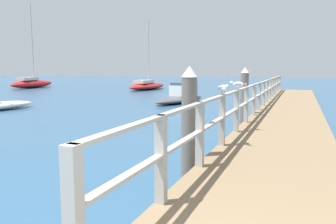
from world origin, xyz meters
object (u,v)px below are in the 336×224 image
at_px(seagull_foreground, 223,88).
at_px(boat_2, 32,83).
at_px(dock_piling_near, 189,121).
at_px(seagull_background, 238,84).
at_px(dock_piling_far, 244,95).
at_px(boat_3, 147,86).
at_px(boat_1, 181,96).

relative_size(seagull_foreground, boat_2, 0.05).
height_order(dock_piling_near, boat_2, boat_2).
bearing_deg(boat_2, dock_piling_near, -48.32).
bearing_deg(seagull_foreground, seagull_background, -125.01).
relative_size(dock_piling_near, dock_piling_far, 1.00).
relative_size(dock_piling_far, boat_3, 0.32).
bearing_deg(seagull_background, dock_piling_far, 8.07).
distance_m(dock_piling_far, boat_3, 20.45).
bearing_deg(seagull_foreground, boat_1, -102.18).
bearing_deg(boat_1, boat_3, 135.56).
bearing_deg(boat_1, boat_2, 167.32).
distance_m(boat_2, boat_3, 12.45).
xyz_separation_m(seagull_foreground, boat_2, (-24.44, 20.27, -1.11)).
distance_m(seagull_background, boat_2, 30.64).
xyz_separation_m(dock_piling_near, seagull_background, (0.37, 2.89, 0.56)).
relative_size(dock_piling_far, seagull_foreground, 4.89).
relative_size(seagull_foreground, boat_3, 0.06).
xyz_separation_m(dock_piling_near, boat_1, (-4.64, 12.79, -0.64)).
relative_size(dock_piling_near, boat_3, 0.32).
relative_size(dock_piling_far, seagull_background, 4.25).
relative_size(seagull_foreground, boat_1, 0.08).
distance_m(dock_piling_near, boat_3, 25.94).
height_order(dock_piling_far, boat_3, boat_3).
bearing_deg(boat_1, seagull_background, -52.01).
height_order(dock_piling_near, seagull_background, dock_piling_near).
distance_m(dock_piling_near, boat_2, 32.17).
bearing_deg(seagull_foreground, dock_piling_near, 35.10).
distance_m(seagull_foreground, boat_2, 31.77).
distance_m(dock_piling_near, seagull_foreground, 1.28).
height_order(dock_piling_far, boat_1, dock_piling_far).
height_order(seagull_foreground, boat_3, boat_3).
distance_m(dock_piling_far, seagull_foreground, 5.34).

